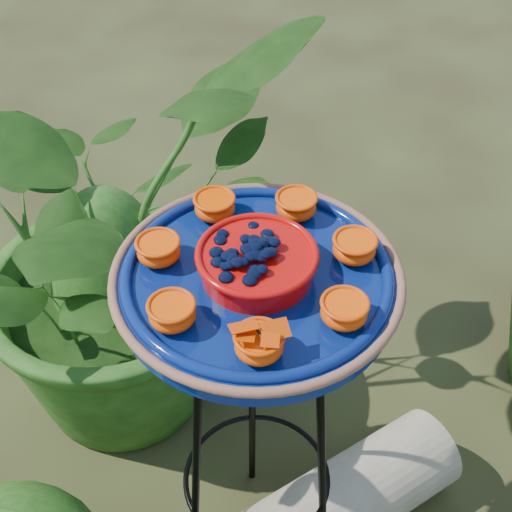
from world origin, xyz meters
name	(u,v)px	position (x,y,z in m)	size (l,w,h in m)	color
tripod_stand	(257,416)	(-0.14, 0.07, 0.48)	(0.33, 0.33, 0.78)	black
feeder_dish	(257,275)	(-0.14, 0.07, 0.82)	(0.46, 0.46, 0.09)	navy
driftwood_log	(340,504)	(0.04, 0.13, 0.09)	(0.18, 0.18, 0.54)	tan
shrub_back_left	(106,241)	(-0.52, 0.48, 0.48)	(0.86, 0.74, 0.95)	#1E4612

